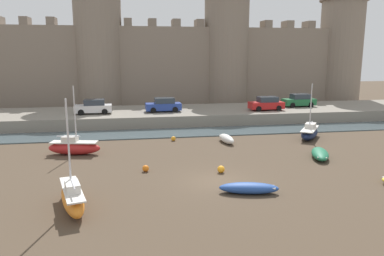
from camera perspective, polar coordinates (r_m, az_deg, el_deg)
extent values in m
plane|color=#4C3D2D|center=(24.13, 3.87, -8.15)|extent=(160.00, 160.00, 0.00)
cube|color=#47565B|center=(38.52, -1.40, -0.69)|extent=(80.00, 4.50, 0.10)
cube|color=gray|center=(45.47, -2.73, 1.94)|extent=(68.05, 10.00, 1.35)
cube|color=gray|center=(56.01, -4.19, 9.05)|extent=(56.05, 2.80, 11.82)
cylinder|color=gray|center=(55.85, -13.98, 10.92)|extent=(6.57, 6.57, 16.04)
cylinder|color=gray|center=(57.63, 5.24, 11.19)|extent=(6.57, 6.57, 16.04)
cylinder|color=gray|center=(64.97, 21.66, 10.46)|extent=(6.57, 6.57, 16.04)
cube|color=gray|center=(57.49, -24.06, 14.64)|extent=(1.10, 2.52, 1.10)
cube|color=gray|center=(56.78, -20.59, 14.95)|extent=(1.10, 2.52, 1.10)
cube|color=gray|center=(55.88, -9.76, 15.55)|extent=(1.10, 2.52, 1.10)
cube|color=gray|center=(56.00, -6.11, 15.64)|extent=(1.10, 2.52, 1.10)
cube|color=gray|center=(56.33, -2.48, 15.66)|extent=(1.10, 2.52, 1.10)
cube|color=gray|center=(56.87, 1.09, 15.63)|extent=(1.10, 2.52, 1.10)
cube|color=gray|center=(59.66, 11.22, 15.22)|extent=(1.10, 2.52, 1.10)
cube|color=gray|center=(60.94, 14.35, 15.00)|extent=(1.10, 2.52, 1.10)
cube|color=gray|center=(62.40, 17.34, 14.75)|extent=(1.10, 2.52, 1.10)
ellipsoid|color=silver|center=(34.35, 5.28, -1.65)|extent=(1.22, 2.92, 0.75)
ellipsoid|color=white|center=(34.33, 5.28, -1.55)|extent=(0.96, 2.39, 0.41)
cube|color=beige|center=(34.13, 5.41, -1.56)|extent=(0.78, 0.29, 0.06)
cube|color=beige|center=(35.33, 4.62, -1.14)|extent=(0.52, 0.34, 0.08)
ellipsoid|color=#234793|center=(22.29, 8.66, -9.04)|extent=(3.62, 1.79, 0.64)
ellipsoid|color=blue|center=(22.27, 8.67, -8.90)|extent=(2.96, 1.42, 0.35)
cube|color=beige|center=(22.23, 7.99, -8.80)|extent=(0.39, 0.92, 0.06)
cube|color=beige|center=(22.44, 12.15, -8.81)|extent=(0.40, 0.63, 0.08)
ellipsoid|color=#1E6B47|center=(30.91, 18.91, -3.73)|extent=(2.50, 3.78, 0.68)
ellipsoid|color=#339266|center=(30.89, 18.92, -3.63)|extent=(2.01, 3.08, 0.37)
cube|color=beige|center=(31.14, 18.87, -3.43)|extent=(1.05, 0.58, 0.06)
cube|color=beige|center=(29.55, 19.21, -4.27)|extent=(0.74, 0.52, 0.08)
ellipsoid|color=orange|center=(20.83, -17.75, -10.22)|extent=(2.15, 4.80, 1.13)
cube|color=silver|center=(20.65, -17.84, -8.86)|extent=(1.86, 4.22, 0.08)
cube|color=silver|center=(20.23, -17.77, -8.49)|extent=(0.98, 1.44, 0.44)
cylinder|color=silver|center=(20.21, -18.31, -2.29)|extent=(0.10, 0.10, 4.67)
cylinder|color=silver|center=(20.05, -17.77, -7.98)|extent=(0.59, 2.07, 0.08)
ellipsoid|color=red|center=(31.66, -17.49, -2.94)|extent=(4.37, 2.05, 1.07)
cube|color=silver|center=(31.55, -17.54, -2.07)|extent=(3.84, 1.77, 0.08)
cube|color=silver|center=(31.60, -18.11, -1.60)|extent=(1.32, 1.03, 0.44)
cylinder|color=silver|center=(31.06, -17.42, 2.03)|extent=(0.10, 0.10, 4.49)
cylinder|color=silver|center=(31.59, -18.32, -1.19)|extent=(1.87, 0.45, 0.08)
ellipsoid|color=#141E3D|center=(37.68, 17.47, -0.79)|extent=(3.79, 4.54, 0.99)
cube|color=silver|center=(37.59, 17.51, -0.11)|extent=(3.30, 3.97, 0.08)
cube|color=silver|center=(37.88, 17.61, 0.37)|extent=(1.47, 1.57, 0.44)
cylinder|color=silver|center=(37.02, 17.65, 3.15)|extent=(0.10, 0.10, 4.30)
cylinder|color=silver|center=(37.95, 17.66, 0.74)|extent=(1.27, 1.73, 0.08)
sphere|color=orange|center=(35.03, -2.85, -1.62)|extent=(0.44, 0.44, 0.44)
sphere|color=orange|center=(25.78, 4.45, -6.28)|extent=(0.50, 0.50, 0.50)
sphere|color=orange|center=(26.15, -7.08, -6.13)|extent=(0.46, 0.46, 0.46)
cube|color=red|center=(45.87, 11.24, 3.43)|extent=(4.16, 1.85, 0.80)
cube|color=#2D3842|center=(45.84, 11.44, 4.30)|extent=(2.31, 1.58, 0.64)
cylinder|color=black|center=(44.65, 10.14, 2.90)|extent=(0.65, 0.20, 0.64)
cylinder|color=black|center=(46.21, 9.36, 3.20)|extent=(0.65, 0.20, 0.64)
cylinder|color=black|center=(45.65, 13.11, 2.96)|extent=(0.65, 0.20, 0.64)
cylinder|color=black|center=(47.18, 12.25, 3.26)|extent=(0.65, 0.20, 0.64)
cube|color=silver|center=(43.70, -14.82, 2.89)|extent=(4.16, 1.85, 0.80)
cube|color=#2D3842|center=(43.60, -14.67, 3.81)|extent=(2.31, 1.58, 0.64)
cylinder|color=black|center=(42.99, -16.55, 2.29)|extent=(0.65, 0.20, 0.64)
cylinder|color=black|center=(44.67, -16.38, 2.62)|extent=(0.65, 0.20, 0.64)
cylinder|color=black|center=(42.85, -13.16, 2.43)|extent=(0.65, 0.20, 0.64)
cylinder|color=black|center=(44.53, -13.12, 2.76)|extent=(0.65, 0.20, 0.64)
cube|color=#263F99|center=(43.95, -4.40, 3.28)|extent=(4.16, 1.85, 0.80)
cube|color=#2D3842|center=(43.88, -4.22, 4.19)|extent=(2.31, 1.58, 0.64)
cylinder|color=black|center=(43.01, -5.92, 2.70)|extent=(0.65, 0.20, 0.64)
cylinder|color=black|center=(44.68, -6.15, 3.01)|extent=(0.65, 0.20, 0.64)
cylinder|color=black|center=(43.34, -2.58, 2.81)|extent=(0.65, 0.20, 0.64)
cylinder|color=black|center=(45.00, -2.93, 3.12)|extent=(0.65, 0.20, 0.64)
cube|color=#1E6638|center=(50.04, 15.97, 3.85)|extent=(4.16, 1.85, 0.80)
cube|color=#2D3842|center=(50.03, 16.16, 4.64)|extent=(2.31, 1.58, 0.64)
cylinder|color=black|center=(48.75, 15.08, 3.37)|extent=(0.65, 0.20, 0.64)
cylinder|color=black|center=(50.26, 14.21, 3.64)|extent=(0.65, 0.20, 0.64)
cylinder|color=black|center=(49.94, 17.69, 3.41)|extent=(0.65, 0.20, 0.64)
cylinder|color=black|center=(51.42, 16.77, 3.67)|extent=(0.65, 0.20, 0.64)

